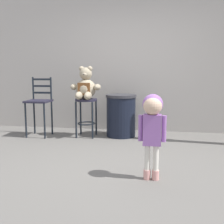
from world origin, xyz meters
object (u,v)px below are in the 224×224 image
Objects in this scene: bar_stool_with_teddy at (86,109)px; child_walking at (152,118)px; teddy_bear at (85,87)px; trash_bin at (121,115)px; bar_chair_empty at (39,103)px.

bar_stool_with_teddy is 2.28m from child_walking.
child_walking is at bearing -56.43° from teddy_bear.
teddy_bear is 0.83m from trash_bin.
child_walking is at bearing -73.13° from trash_bin.
trash_bin is at bearing 14.67° from teddy_bear.
teddy_bear reaches higher than trash_bin.
trash_bin is (0.63, 0.14, -0.12)m from bar_stool_with_teddy.
teddy_bear reaches higher than bar_chair_empty.
child_walking reaches higher than bar_stool_with_teddy.
bar_chair_empty is at bearing -174.99° from bar_stool_with_teddy.
teddy_bear is at bearing -177.54° from child_walking.
child_walking is (1.24, -1.87, -0.22)m from teddy_bear.
bar_stool_with_teddy is at bearing 5.01° from bar_chair_empty.
trash_bin is (-0.62, 2.04, -0.31)m from child_walking.
teddy_bear is at bearing -165.33° from trash_bin.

